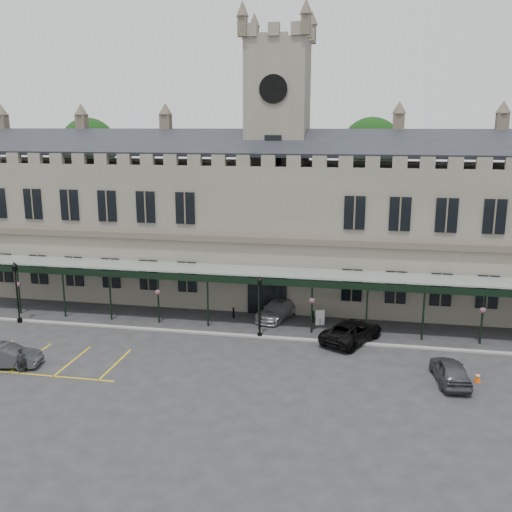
% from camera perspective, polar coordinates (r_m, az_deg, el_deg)
% --- Properties ---
extents(ground, '(140.00, 140.00, 0.00)m').
position_cam_1_polar(ground, '(37.26, -1.75, -11.09)').
color(ground, '#28282A').
extents(station_building, '(60.00, 10.36, 17.30)m').
position_cam_1_polar(station_building, '(50.44, 2.09, 2.99)').
color(station_building, '#6A6358').
rests_on(station_building, ground).
extents(clock_tower, '(5.60, 5.60, 24.80)m').
position_cam_1_polar(clock_tower, '(49.81, 2.17, 10.56)').
color(clock_tower, '#6A6358').
rests_on(clock_tower, ground).
extents(canopy, '(50.00, 4.10, 4.30)m').
position_cam_1_polar(canopy, '(43.27, 0.36, -4.22)').
color(canopy, '#8C9E93').
rests_on(canopy, ground).
extents(kerb, '(60.00, 0.40, 0.12)m').
position_cam_1_polar(kerb, '(42.21, -0.13, -8.03)').
color(kerb, gray).
rests_on(kerb, ground).
extents(parking_markings, '(16.00, 6.00, 0.01)m').
position_cam_1_polar(parking_markings, '(41.16, -21.92, -9.67)').
color(parking_markings, gold).
rests_on(parking_markings, ground).
extents(tree_behind_left, '(6.00, 6.00, 16.00)m').
position_cam_1_polar(tree_behind_left, '(65.27, -16.36, 10.35)').
color(tree_behind_left, '#332314').
rests_on(tree_behind_left, ground).
extents(tree_behind_mid, '(6.00, 6.00, 16.00)m').
position_cam_1_polar(tree_behind_mid, '(58.27, 11.46, 10.37)').
color(tree_behind_mid, '#332314').
rests_on(tree_behind_mid, ground).
extents(lamp_post_left, '(0.47, 0.47, 4.92)m').
position_cam_1_polar(lamp_post_left, '(48.16, -22.83, -2.84)').
color(lamp_post_left, black).
rests_on(lamp_post_left, ground).
extents(lamp_post_mid, '(0.44, 0.44, 4.66)m').
position_cam_1_polar(lamp_post_mid, '(41.32, 0.39, -4.53)').
color(lamp_post_mid, black).
rests_on(lamp_post_mid, ground).
extents(traffic_cone, '(0.39, 0.39, 0.63)m').
position_cam_1_polar(traffic_cone, '(37.69, 21.29, -11.22)').
color(traffic_cone, '#EA4F07').
rests_on(traffic_cone, ground).
extents(sign_board, '(0.69, 0.28, 1.22)m').
position_cam_1_polar(sign_board, '(44.75, 6.42, -6.16)').
color(sign_board, black).
rests_on(sign_board, ground).
extents(bollard_left, '(0.15, 0.15, 0.87)m').
position_cam_1_polar(bollard_left, '(46.14, -2.26, -5.69)').
color(bollard_left, black).
rests_on(bollard_left, ground).
extents(bollard_right, '(0.17, 0.17, 0.96)m').
position_cam_1_polar(bollard_right, '(45.30, 5.68, -6.05)').
color(bollard_right, black).
rests_on(bollard_right, ground).
extents(car_left_b, '(4.66, 2.30, 1.47)m').
position_cam_1_polar(car_left_b, '(40.45, -23.80, -9.12)').
color(car_left_b, '#393B41').
rests_on(car_left_b, ground).
extents(car_taxi, '(3.50, 5.33, 1.43)m').
position_cam_1_polar(car_taxi, '(46.01, 2.16, -5.38)').
color(car_taxi, '#97999E').
rests_on(car_taxi, ground).
extents(car_van, '(4.90, 6.05, 1.53)m').
position_cam_1_polar(car_van, '(41.74, 9.56, -7.43)').
color(car_van, black).
rests_on(car_van, ground).
extents(car_right_a, '(2.24, 4.53, 1.48)m').
position_cam_1_polar(car_right_a, '(36.89, 18.86, -10.81)').
color(car_right_a, '#393B41').
rests_on(car_right_a, ground).
extents(person_a, '(0.72, 0.67, 1.66)m').
position_cam_1_polar(person_a, '(39.07, -22.43, -9.62)').
color(person_a, black).
rests_on(person_a, ground).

